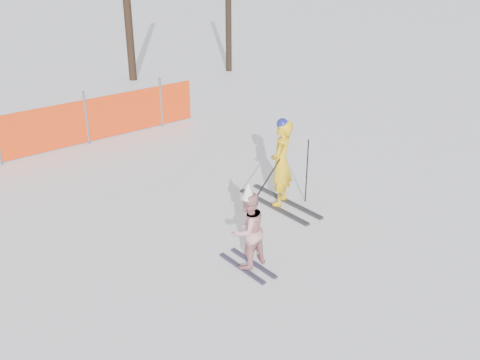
% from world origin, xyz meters
% --- Properties ---
extents(ground, '(120.00, 120.00, 0.00)m').
position_xyz_m(ground, '(0.00, 0.00, 0.00)').
color(ground, white).
rests_on(ground, ground).
extents(adult, '(0.67, 1.73, 1.63)m').
position_xyz_m(adult, '(1.27, 0.91, 0.80)').
color(adult, black).
rests_on(adult, ground).
extents(child, '(0.59, 0.98, 1.35)m').
position_xyz_m(child, '(-0.47, -0.24, 0.62)').
color(child, black).
rests_on(child, ground).
extents(ski_poles, '(2.10, 1.04, 1.20)m').
position_xyz_m(ski_poles, '(0.92, 0.48, 0.80)').
color(ski_poles, black).
rests_on(ski_poles, ground).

